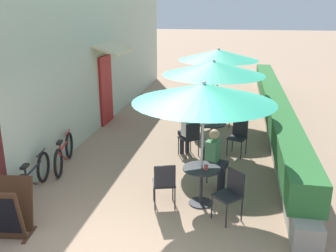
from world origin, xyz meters
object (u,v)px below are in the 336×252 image
at_px(coffee_cup_near, 206,167).
at_px(cafe_chair_mid_right, 238,135).
at_px(patio_table_far, 216,106).
at_px(cafe_chair_near_right, 164,181).
at_px(cafe_chair_far_right, 225,111).
at_px(cafe_chair_far_left, 209,100).
at_px(bicycle_leaning, 33,178).
at_px(patio_umbrella_mid, 214,68).
at_px(cafe_chair_near_back, 231,191).
at_px(patio_table_mid, 211,132).
at_px(cafe_chair_mid_back, 206,123).
at_px(patio_umbrella_far, 218,55).
at_px(menu_board, 10,210).
at_px(seated_patron_near_left, 215,157).
at_px(coffee_cup_far, 218,97).
at_px(cafe_chair_near_left, 210,164).
at_px(patio_umbrella_near, 204,93).
at_px(cafe_chair_mid_left, 190,136).
at_px(bicycle_second, 64,153).
at_px(seated_patron_mid_left, 188,128).
at_px(patio_table_near, 201,179).

distance_m(coffee_cup_near, cafe_chair_mid_right, 2.76).
bearing_deg(patio_table_far, cafe_chair_near_right, -95.79).
distance_m(patio_table_far, cafe_chair_far_right, 0.69).
xyz_separation_m(cafe_chair_far_left, bicycle_leaning, (-2.90, -6.29, -0.18)).
bearing_deg(patio_umbrella_mid, coffee_cup_near, -87.98).
distance_m(cafe_chair_near_back, cafe_chair_mid_right, 3.04).
height_order(patio_table_mid, patio_umbrella_mid, patio_umbrella_mid).
distance_m(cafe_chair_near_right, cafe_chair_mid_back, 3.72).
relative_size(patio_umbrella_far, cafe_chair_far_left, 2.84).
height_order(cafe_chair_near_back, cafe_chair_far_left, same).
xyz_separation_m(patio_table_mid, patio_table_far, (-0.04, 2.68, 0.00)).
distance_m(cafe_chair_mid_right, cafe_chair_far_right, 2.25).
bearing_deg(menu_board, seated_patron_near_left, 29.19).
bearing_deg(coffee_cup_far, menu_board, -111.82).
xyz_separation_m(patio_table_mid, patio_umbrella_mid, (-0.00, 0.00, 1.61)).
bearing_deg(menu_board, coffee_cup_near, 20.27).
bearing_deg(cafe_chair_near_left, cafe_chair_near_right, -23.63).
height_order(patio_umbrella_near, cafe_chair_mid_left, patio_umbrella_near).
distance_m(patio_umbrella_mid, cafe_chair_far_left, 3.68).
relative_size(patio_umbrella_near, menu_board, 2.71).
bearing_deg(cafe_chair_mid_left, seated_patron_near_left, -107.04).
bearing_deg(patio_umbrella_mid, cafe_chair_near_left, -86.87).
bearing_deg(patio_table_mid, bicycle_second, -152.63).
bearing_deg(patio_umbrella_far, menu_board, -111.71).
xyz_separation_m(cafe_chair_near_left, patio_table_far, (-0.15, 4.77, -0.02)).
xyz_separation_m(seated_patron_near_left, cafe_chair_mid_back, (-0.42, 2.78, -0.17)).
xyz_separation_m(seated_patron_near_left, coffee_cup_far, (-0.22, 4.86, 0.08)).
relative_size(cafe_chair_near_right, patio_table_far, 1.21).
bearing_deg(patio_table_mid, cafe_chair_mid_back, 106.64).
distance_m(seated_patron_near_left, seated_patron_mid_left, 1.87).
height_order(cafe_chair_near_left, seated_patron_mid_left, seated_patron_mid_left).
relative_size(cafe_chair_near_left, cafe_chair_mid_left, 1.00).
distance_m(seated_patron_mid_left, patio_umbrella_far, 3.44).
bearing_deg(coffee_cup_near, patio_table_mid, 92.02).
bearing_deg(bicycle_second, patio_table_far, 40.79).
height_order(patio_table_near, seated_patron_mid_left, seated_patron_mid_left).
relative_size(patio_table_near, cafe_chair_far_right, 0.83).
bearing_deg(patio_umbrella_near, cafe_chair_far_right, 87.26).
bearing_deg(cafe_chair_mid_right, patio_umbrella_mid, 6.37).
bearing_deg(menu_board, bicycle_leaning, 99.39).
relative_size(patio_table_near, bicycle_second, 0.42).
distance_m(seated_patron_near_left, menu_board, 3.79).
xyz_separation_m(patio_umbrella_near, cafe_chair_far_left, (-0.35, 6.08, -1.59)).
bearing_deg(bicycle_leaning, patio_umbrella_far, 52.42).
bearing_deg(coffee_cup_near, cafe_chair_mid_right, 78.01).
xyz_separation_m(patio_table_near, menu_board, (-2.85, -1.57, -0.04)).
xyz_separation_m(coffee_cup_near, patio_umbrella_mid, (-0.10, 2.84, 1.34)).
height_order(patio_umbrella_mid, cafe_chair_mid_left, patio_umbrella_mid).
xyz_separation_m(cafe_chair_mid_left, menu_board, (-2.36, -3.84, -0.07)).
bearing_deg(cafe_chair_far_right, cafe_chair_near_back, 164.83).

